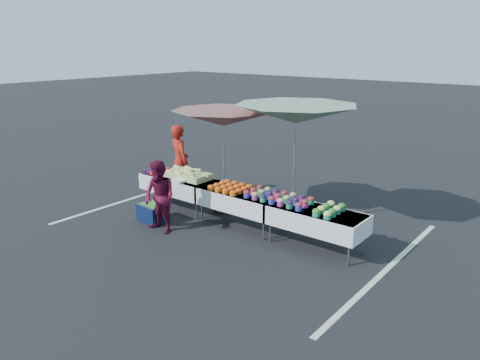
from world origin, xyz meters
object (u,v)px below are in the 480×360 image
Objects in this scene: table_center at (240,199)px; table_left at (179,184)px; umbrella_left at (223,119)px; storage_bin at (153,213)px; table_right at (316,219)px; vendor at (180,161)px; customer at (160,197)px; umbrella_right at (296,115)px.

table_left is at bearing 180.00° from table_center.
umbrella_left reaches higher than storage_bin.
table_right is 1.03× the size of vendor.
customer is (-2.86, -1.26, 0.15)m from table_right.
vendor is 0.76× the size of umbrella_left.
table_left and table_center have the same top height.
table_left is 1.26× the size of customer.
table_left is 1.47m from customer.
storage_bin is (0.79, -1.62, -0.70)m from vendor.
customer is 0.81m from storage_bin.
table_left is 1.00× the size of table_right.
table_left is 1.80m from table_center.
table_left is at bearing -152.00° from umbrella_left.
table_center is 1.26× the size of customer.
umbrella_right is (-1.00, 0.78, 1.74)m from table_right.
table_right is at bearing 21.57° from storage_bin.
customer is at bearing -156.17° from table_right.
umbrella_right reaches higher than customer.
table_left is 1.00× the size of table_center.
table_right is 1.26× the size of customer.
vendor is 3.49m from umbrella_right.
vendor reaches higher than table_right.
table_left is 3.60m from table_right.
umbrella_left reaches higher than vendor.
storage_bin is (0.20, -1.00, -0.38)m from table_left.
table_right is at bearing 0.00° from table_center.
vendor is at bearing -177.13° from umbrella_right.
table_right is (3.60, 0.00, 0.00)m from table_left.
umbrella_right reaches higher than vendor.
table_right is 2.15m from umbrella_right.
table_left is at bearing 124.07° from customer.
umbrella_left is at bearing 68.93° from storage_bin.
table_center is 1.92m from storage_bin.
customer is (-1.06, -1.26, 0.15)m from table_center.
table_center is 2.88× the size of storage_bin.
umbrella_left is 3.70× the size of storage_bin.
customer is 0.62× the size of umbrella_left.
umbrella_left reaches higher than table_center.
table_right is 0.78× the size of umbrella_left.
umbrella_left is (0.19, 1.76, 1.38)m from customer.
table_left is at bearing 180.00° from table_right.
umbrella_right reaches higher than table_left.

